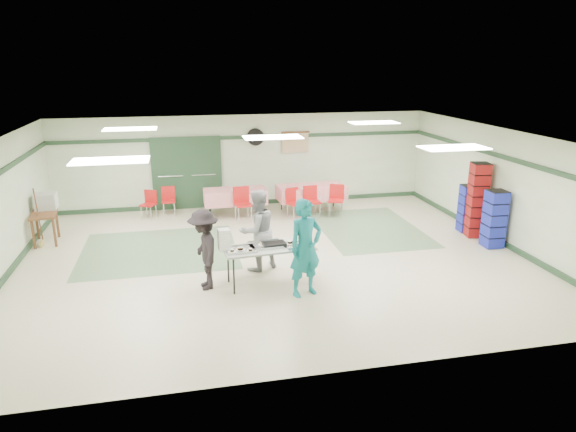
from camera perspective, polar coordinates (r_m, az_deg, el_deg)
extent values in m
plane|color=beige|center=(11.46, -1.60, -4.63)|extent=(11.00, 11.00, 0.00)
plane|color=white|center=(10.76, -1.72, 8.85)|extent=(11.00, 11.00, 0.00)
plane|color=beige|center=(15.38, -4.73, 6.16)|extent=(11.00, 0.00, 11.00)
plane|color=beige|center=(6.91, 5.21, -7.64)|extent=(11.00, 0.00, 11.00)
plane|color=beige|center=(13.16, 22.65, 3.05)|extent=(0.00, 9.00, 9.00)
cube|color=#213C26|center=(15.23, -4.78, 8.72)|extent=(11.00, 0.06, 0.10)
cube|color=#213C26|center=(15.64, -4.60, 1.49)|extent=(11.00, 0.06, 0.12)
cube|color=#213C26|center=(11.82, -28.81, -5.84)|extent=(0.06, 9.00, 0.12)
cube|color=#213C26|center=(13.01, 22.89, 6.04)|extent=(0.06, 9.00, 0.10)
cube|color=#213C26|center=(13.48, 21.92, -2.27)|extent=(0.06, 9.00, 0.12)
cube|color=slate|center=(12.25, -14.08, -3.70)|extent=(3.50, 3.00, 0.01)
cube|color=slate|center=(13.55, 8.94, -1.37)|extent=(2.50, 3.50, 0.01)
cube|color=#949694|center=(15.26, -12.91, 4.55)|extent=(0.90, 0.06, 2.10)
cube|color=#949694|center=(15.27, -9.34, 4.76)|extent=(0.90, 0.06, 2.10)
cube|color=#213C26|center=(15.24, -11.14, 4.64)|extent=(2.00, 0.03, 2.15)
cylinder|color=black|center=(15.24, -3.63, 8.75)|extent=(0.50, 0.10, 0.50)
cube|color=tan|center=(15.49, 0.82, 8.17)|extent=(0.80, 0.02, 0.60)
cube|color=#9C9C98|center=(9.93, -2.14, -3.55)|extent=(1.80, 0.86, 0.04)
cylinder|color=black|center=(9.66, -6.03, -6.67)|extent=(0.04, 0.04, 0.72)
cylinder|color=black|center=(10.03, 2.51, -5.68)|extent=(0.04, 0.04, 0.72)
cylinder|color=black|center=(10.17, -6.66, -5.44)|extent=(0.04, 0.04, 0.72)
cylinder|color=black|center=(10.52, 1.47, -4.55)|extent=(0.04, 0.04, 0.72)
cube|color=silver|center=(9.97, 1.25, -3.26)|extent=(0.57, 0.45, 0.02)
cube|color=silver|center=(9.98, -2.52, -3.26)|extent=(0.68, 0.54, 0.02)
cube|color=silver|center=(9.77, -5.29, -3.77)|extent=(0.61, 0.48, 0.02)
cube|color=black|center=(9.93, -1.58, -3.18)|extent=(0.47, 0.32, 0.08)
cube|color=white|center=(9.79, -7.13, -2.60)|extent=(0.24, 0.22, 0.40)
imported|color=#12737F|center=(9.41, 1.95, -3.57)|extent=(0.78, 0.63, 1.84)
imported|color=gray|center=(10.59, -3.42, -1.60)|extent=(1.02, 0.93, 1.71)
imported|color=black|center=(9.84, -9.30, -3.71)|extent=(0.67, 1.06, 1.56)
cube|color=red|center=(14.78, 2.62, 3.33)|extent=(1.98, 0.94, 0.05)
cube|color=red|center=(14.82, 2.61, 2.62)|extent=(1.98, 0.96, 0.40)
cylinder|color=black|center=(14.35, -0.08, 1.37)|extent=(0.04, 0.04, 0.72)
cylinder|color=black|center=(14.84, 5.95, 1.80)|extent=(0.04, 0.04, 0.72)
cylinder|color=black|center=(14.96, -0.72, 2.01)|extent=(0.04, 0.04, 0.72)
cylinder|color=black|center=(15.42, 5.10, 2.41)|extent=(0.04, 0.04, 0.72)
cube|color=red|center=(14.39, -5.90, 2.89)|extent=(1.72, 0.75, 0.05)
cube|color=red|center=(14.44, -5.88, 2.16)|extent=(1.72, 0.77, 0.40)
cylinder|color=black|center=(14.16, -8.60, 0.95)|extent=(0.04, 0.04, 0.72)
cylinder|color=black|center=(14.31, -2.87, 1.30)|extent=(0.04, 0.04, 0.72)
cylinder|color=black|center=(14.71, -8.76, 1.56)|extent=(0.04, 0.04, 0.72)
cylinder|color=black|center=(14.85, -3.23, 1.88)|extent=(0.04, 0.04, 0.72)
cube|color=red|center=(14.21, 2.73, 1.56)|extent=(0.46, 0.46, 0.04)
cube|color=red|center=(14.31, 2.46, 2.61)|extent=(0.41, 0.09, 0.41)
cylinder|color=silver|center=(14.07, 2.35, 0.42)|extent=(0.02, 0.02, 0.43)
cylinder|color=silver|center=(14.19, 3.58, 0.54)|extent=(0.02, 0.02, 0.43)
cylinder|color=silver|center=(14.36, 1.87, 0.76)|extent=(0.02, 0.02, 0.43)
cylinder|color=silver|center=(14.48, 3.07, 0.88)|extent=(0.02, 0.02, 0.43)
cube|color=red|center=(14.10, 0.82, 1.39)|extent=(0.51, 0.51, 0.04)
cube|color=red|center=(14.19, 0.43, 2.40)|extent=(0.38, 0.17, 0.39)
cylinder|color=silver|center=(13.95, 0.63, 0.26)|extent=(0.02, 0.02, 0.41)
cylinder|color=silver|center=(14.12, 1.70, 0.45)|extent=(0.02, 0.02, 0.41)
cylinder|color=silver|center=(14.21, -0.06, 0.57)|extent=(0.02, 0.02, 0.41)
cylinder|color=silver|center=(14.37, 1.00, 0.76)|extent=(0.02, 0.02, 0.41)
cube|color=red|center=(14.39, 5.35, 1.71)|extent=(0.54, 0.54, 0.04)
cube|color=red|center=(14.51, 5.45, 2.75)|extent=(0.39, 0.20, 0.41)
cylinder|color=silver|center=(14.32, 4.60, 0.67)|extent=(0.02, 0.02, 0.43)
cylinder|color=silver|center=(14.28, 5.90, 0.59)|extent=(0.02, 0.02, 0.43)
cylinder|color=silver|center=(14.63, 4.76, 1.02)|extent=(0.02, 0.02, 0.43)
cylinder|color=silver|center=(14.60, 6.03, 0.95)|extent=(0.02, 0.02, 0.43)
cube|color=red|center=(13.85, -5.00, 1.25)|extent=(0.49, 0.49, 0.04)
cube|color=red|center=(13.97, -5.24, 2.41)|extent=(0.44, 0.10, 0.44)
cylinder|color=silver|center=(13.71, -5.49, -0.02)|extent=(0.02, 0.02, 0.46)
cylinder|color=silver|center=(13.80, -4.08, 0.13)|extent=(0.02, 0.02, 0.46)
cylinder|color=silver|center=(14.04, -5.85, 0.37)|extent=(0.02, 0.02, 0.46)
cylinder|color=silver|center=(14.12, -4.47, 0.51)|extent=(0.02, 0.02, 0.46)
cube|color=red|center=(14.79, -13.12, 1.60)|extent=(0.38, 0.38, 0.04)
cube|color=red|center=(14.90, -13.17, 2.53)|extent=(0.37, 0.04, 0.37)
cylinder|color=silver|center=(14.71, -13.66, 0.61)|extent=(0.02, 0.02, 0.39)
cylinder|color=silver|center=(14.70, -12.50, 0.68)|extent=(0.02, 0.02, 0.39)
cylinder|color=silver|center=(15.00, -13.63, 0.92)|extent=(0.02, 0.02, 0.39)
cylinder|color=silver|center=(14.99, -12.49, 0.99)|extent=(0.02, 0.02, 0.39)
cube|color=red|center=(14.63, -15.27, 1.22)|extent=(0.49, 0.49, 0.04)
cube|color=red|center=(14.71, -15.02, 2.14)|extent=(0.34, 0.20, 0.36)
cylinder|color=silver|center=(14.63, -15.98, 0.32)|extent=(0.02, 0.02, 0.38)
cylinder|color=silver|center=(14.49, -15.00, 0.23)|extent=(0.02, 0.02, 0.38)
cylinder|color=silver|center=(14.87, -15.42, 0.63)|extent=(0.02, 0.02, 0.38)
cylinder|color=silver|center=(14.73, -14.44, 0.55)|extent=(0.02, 0.02, 0.38)
cube|color=#1B22A7|center=(12.83, 21.96, -0.31)|extent=(0.43, 0.43, 1.36)
cube|color=maroon|center=(13.38, 20.28, 1.66)|extent=(0.48, 0.48, 1.86)
cube|color=#1B22A7|center=(13.77, 19.31, 0.79)|extent=(0.41, 0.41, 1.21)
cube|color=brown|center=(13.44, -25.52, 0.19)|extent=(0.66, 0.93, 0.05)
cube|color=brown|center=(13.24, -26.45, -1.86)|extent=(0.05, 0.05, 0.70)
cube|color=brown|center=(13.17, -24.52, -1.69)|extent=(0.05, 0.05, 0.70)
cube|color=brown|center=(13.92, -26.09, -0.95)|extent=(0.05, 0.05, 0.70)
cube|color=brown|center=(13.86, -24.25, -0.78)|extent=(0.05, 0.05, 0.70)
cube|color=#A5A5A1|center=(13.74, -25.30, 1.49)|extent=(0.50, 0.44, 0.39)
cylinder|color=brown|center=(13.32, -26.00, -0.01)|extent=(0.05, 0.23, 1.38)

